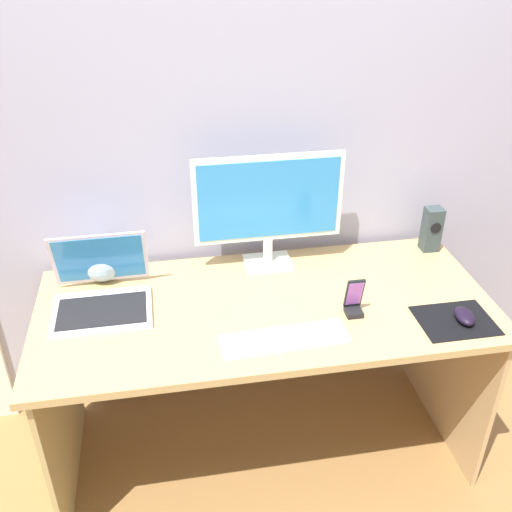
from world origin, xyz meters
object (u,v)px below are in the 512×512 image
Objects in this scene: laptop at (102,293)px; phone_in_dock at (354,302)px; monitor at (268,205)px; mouse at (465,316)px; speaker_right at (432,229)px; fishbowl at (101,261)px; keyboard_external at (284,339)px.

phone_in_dock is at bearing -13.32° from laptop.
monitor is 0.78m from mouse.
speaker_right is at bearing 7.46° from laptop.
laptop is 2.14× the size of fishbowl.
monitor reaches higher than fishbowl.
laptop reaches higher than fishbowl.
laptop is 0.65m from keyboard_external.
laptop is at bearing 166.68° from phone_in_dock.
keyboard_external is (-0.04, -0.46, -0.25)m from monitor.
phone_in_dock is at bearing -140.06° from speaker_right.
keyboard_external is 0.61m from mouse.
phone_in_dock is (0.84, -0.20, -0.00)m from laptop.
mouse is at bearing -3.26° from keyboard_external.
phone_in_dock is at bearing 18.26° from keyboard_external.
monitor is 3.03× the size of speaker_right.
mouse is 0.37m from phone_in_dock.
laptop is (-1.28, -0.17, -0.04)m from speaker_right.
mouse is (-0.09, -0.47, -0.07)m from speaker_right.
phone_in_dock reaches higher than keyboard_external.
speaker_right is 0.84m from keyboard_external.
phone_in_dock reaches higher than mouse.
phone_in_dock is at bearing -58.27° from monitor.
laptop is at bearing -87.89° from fishbowl.
monitor reaches higher than mouse.
phone_in_dock is (0.84, -0.37, -0.03)m from fishbowl.
keyboard_external is at bearing -38.92° from fishbowl.
mouse is at bearing -100.35° from speaker_right.
speaker_right is 1.82× the size of mouse.
speaker_right is 0.55× the size of laptop.
laptop reaches higher than keyboard_external.
fishbowl is (-0.62, 0.01, -0.18)m from monitor.
laptop is 3.33× the size of mouse.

